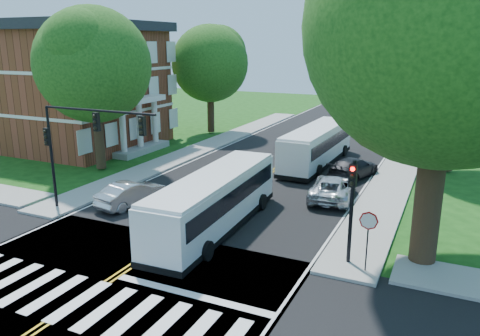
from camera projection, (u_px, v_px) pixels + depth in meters
The scene contains 24 objects.
ground at pixel (89, 295), 17.35m from camera, with size 140.00×140.00×0.00m, color #154010.
road at pixel (268, 174), 33.11m from camera, with size 14.00×96.00×0.01m, color black.
cross_road at pixel (89, 295), 17.35m from camera, with size 60.00×12.00×0.01m, color black.
center_line at pixel (286, 162), 36.61m from camera, with size 0.36×70.00×0.01m, color gold.
edge_line_w at pixel (210, 153), 39.38m from camera, with size 0.12×70.00×0.01m, color silver.
edge_line_e at pixel (375, 171), 33.85m from camera, with size 0.12×70.00×0.01m, color silver.
crosswalk at pixel (79, 301), 16.91m from camera, with size 12.60×3.00×0.01m, color silver.
stop_bar at pixel (192, 295), 17.33m from camera, with size 6.60×0.40×0.01m, color silver.
sidewalk_nw at pixel (211, 144), 42.60m from camera, with size 2.60×40.00×0.15m, color gray.
sidewalk_ne at pixel (402, 163), 35.85m from camera, with size 2.60×40.00×0.15m, color gray.
tree_ne_big at pixel (447, 27), 17.38m from camera, with size 10.80×10.80×14.91m.
tree_west_near at pixel (93, 65), 32.32m from camera, with size 8.00×8.00×11.40m.
tree_west_far at pixel (210, 64), 46.27m from camera, with size 7.60×7.60×10.67m.
tree_east_mid at pixel (460, 61), 31.65m from camera, with size 8.40×8.40×11.93m.
tree_east_far at pixel (471, 65), 45.51m from camera, with size 7.20×7.20×10.34m.
brick_building at pixel (51, 84), 42.37m from camera, with size 20.00×13.00×10.80m.
signal_nw at pixel (81, 136), 24.22m from camera, with size 7.15×0.46×5.66m.
signal_ne at pixel (352, 198), 18.88m from camera, with size 0.30×0.46×4.40m.
stop_sign at pixel (368, 227), 18.40m from camera, with size 0.76×0.08×2.53m.
bus_lead at pixel (215, 200), 23.10m from camera, with size 2.97×11.03×2.83m.
bus_follow at pixel (317, 145), 35.46m from camera, with size 2.95×11.21×2.88m.
hatchback at pixel (132, 193), 26.67m from camera, with size 1.49×4.28×1.41m, color #B6B9BD.
suv at pixel (332, 187), 27.77m from camera, with size 2.34×5.08×1.41m, color silver.
dark_sedan at pixel (353, 168), 32.22m from camera, with size 1.93×4.75×1.38m, color black.
Camera 1 is at (11.64, -11.71, 9.08)m, focal length 35.00 mm.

